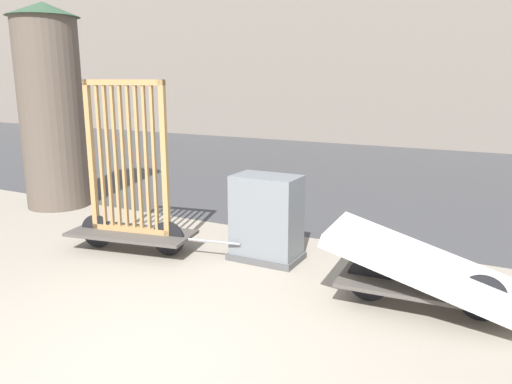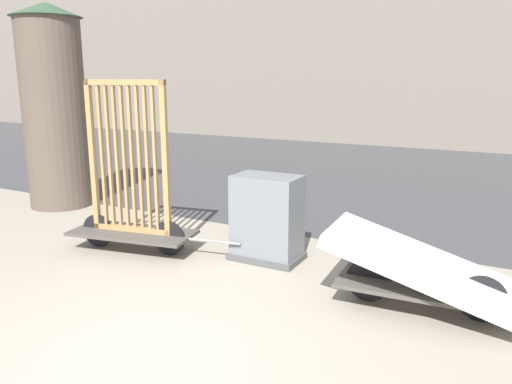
% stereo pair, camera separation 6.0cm
% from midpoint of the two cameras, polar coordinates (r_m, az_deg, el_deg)
% --- Properties ---
extents(ground_plane, '(60.00, 60.00, 0.00)m').
position_cam_midpoint_polar(ground_plane, '(4.42, -12.92, -18.32)').
color(ground_plane, gray).
extents(road_strip, '(56.00, 10.40, 0.01)m').
position_cam_midpoint_polar(road_strip, '(12.17, 15.58, 1.73)').
color(road_strip, '#424244').
rests_on(road_strip, ground_plane).
extents(bike_cart_with_bedframe, '(2.38, 0.98, 2.25)m').
position_cam_midpoint_polar(bike_cart_with_bedframe, '(6.74, -13.86, -0.60)').
color(bike_cart_with_bedframe, '#4C4742').
rests_on(bike_cart_with_bedframe, ground_plane).
extents(bike_cart_with_mattress, '(2.51, 1.05, 0.80)m').
position_cam_midpoint_polar(bike_cart_with_mattress, '(5.23, 19.00, -8.51)').
color(bike_cart_with_mattress, '#4C4742').
rests_on(bike_cart_with_mattress, ground_plane).
extents(utility_cabinet, '(0.89, 0.57, 1.09)m').
position_cam_midpoint_polar(utility_cabinet, '(6.30, 1.53, -3.36)').
color(utility_cabinet, '#4C4C4C').
rests_on(utility_cabinet, ground_plane).
extents(advertising_column, '(1.20, 1.20, 3.51)m').
position_cam_midpoint_polar(advertising_column, '(9.53, -21.91, 9.09)').
color(advertising_column, brown).
rests_on(advertising_column, ground_plane).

